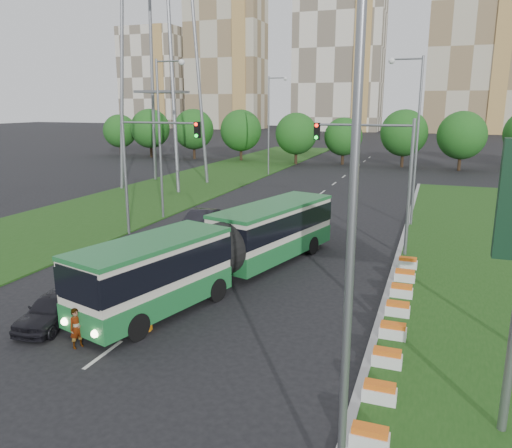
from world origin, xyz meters
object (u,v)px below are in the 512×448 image
at_px(traffic_mast_left, 145,157).
at_px(pedestrian, 77,328).
at_px(traffic_mast_median, 382,165).
at_px(car_left_far, 201,222).
at_px(shopping_trolley, 147,324).
at_px(car_left_near, 53,308).
at_px(articulated_bus, 224,247).

distance_m(traffic_mast_left, pedestrian, 16.72).
bearing_deg(pedestrian, traffic_mast_median, -6.11).
relative_size(traffic_mast_median, traffic_mast_left, 1.00).
height_order(car_left_far, shopping_trolley, car_left_far).
distance_m(traffic_mast_left, car_left_far, 5.80).
bearing_deg(pedestrian, car_left_near, 83.01).
bearing_deg(shopping_trolley, traffic_mast_left, 113.49).
bearing_deg(articulated_bus, shopping_trolley, -79.70).
xyz_separation_m(car_left_near, car_left_far, (-0.93, 15.54, 0.12)).
xyz_separation_m(traffic_mast_median, articulated_bus, (-6.79, -7.37, -3.60)).
height_order(articulated_bus, car_left_far, articulated_bus).
bearing_deg(shopping_trolley, traffic_mast_median, 53.89).
distance_m(traffic_mast_median, shopping_trolley, 16.40).
relative_size(articulated_bus, car_left_near, 4.39).
relative_size(articulated_bus, pedestrian, 11.35).
relative_size(traffic_mast_median, car_left_far, 1.67).
distance_m(car_left_near, shopping_trolley, 4.01).
bearing_deg(car_left_far, articulated_bus, -59.96).
height_order(traffic_mast_left, car_left_near, traffic_mast_left).
height_order(traffic_mast_median, car_left_far, traffic_mast_median).
distance_m(articulated_bus, car_left_far, 10.01).
bearing_deg(traffic_mast_median, shopping_trolley, -118.09).
bearing_deg(car_left_far, shopping_trolley, -74.55).
bearing_deg(articulated_bus, pedestrian, -89.33).
relative_size(traffic_mast_left, articulated_bus, 0.46).
height_order(articulated_bus, car_left_near, articulated_bus).
xyz_separation_m(traffic_mast_left, car_left_near, (3.90, -13.52, -4.68)).
height_order(traffic_mast_left, car_left_far, traffic_mast_left).
bearing_deg(traffic_mast_left, articulated_bus, -37.29).
bearing_deg(car_left_near, articulated_bus, 49.51).
distance_m(car_left_near, car_left_far, 15.57).
xyz_separation_m(traffic_mast_left, articulated_bus, (8.36, -6.37, -3.60)).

